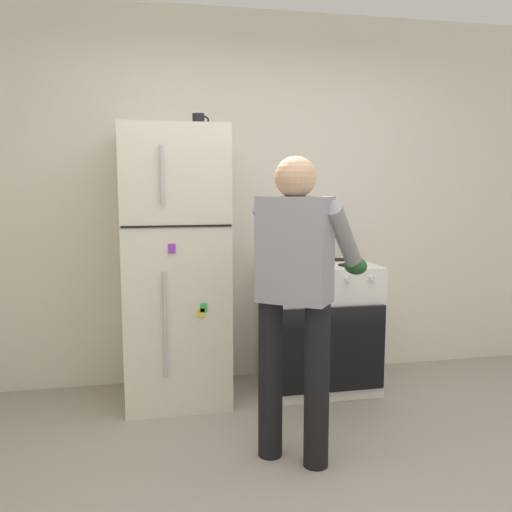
% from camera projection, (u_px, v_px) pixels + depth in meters
% --- Properties ---
extents(kitchen_wall_back, '(6.00, 0.10, 2.70)m').
position_uv_depth(kitchen_wall_back, '(244.00, 199.00, 4.10)').
color(kitchen_wall_back, silver).
rests_on(kitchen_wall_back, ground).
extents(refrigerator, '(0.68, 0.72, 1.83)m').
position_uv_depth(refrigerator, '(174.00, 266.00, 3.68)').
color(refrigerator, silver).
rests_on(refrigerator, ground).
extents(stove_range, '(0.76, 0.67, 0.91)m').
position_uv_depth(stove_range, '(318.00, 326.00, 3.93)').
color(stove_range, white).
rests_on(stove_range, ground).
extents(person_cook, '(0.70, 0.75, 1.60)m').
position_uv_depth(person_cook, '(297.00, 282.00, 2.83)').
color(person_cook, black).
rests_on(person_cook, ground).
extents(red_pot, '(0.34, 0.24, 0.13)m').
position_uv_depth(red_pot, '(299.00, 255.00, 3.79)').
color(red_pot, '#19479E').
rests_on(red_pot, stove_range).
extents(coffee_mug, '(0.11, 0.08, 0.10)m').
position_uv_depth(coffee_mug, '(199.00, 121.00, 3.64)').
color(coffee_mug, black).
rests_on(coffee_mug, refrigerator).
extents(pepper_mill, '(0.05, 0.05, 0.19)m').
position_uv_depth(pepper_mill, '(348.00, 245.00, 4.13)').
color(pepper_mill, brown).
rests_on(pepper_mill, stove_range).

